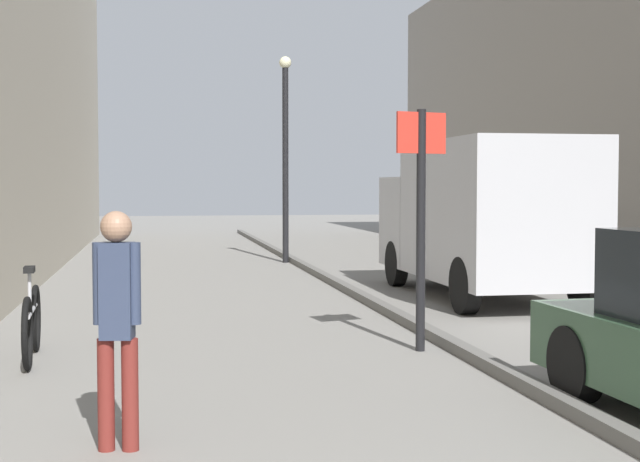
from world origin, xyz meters
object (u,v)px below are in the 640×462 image
object	(u,v)px
delivery_van	(482,215)
street_sign_post	(421,208)
lamp_post	(285,145)
pedestrian_main_foreground	(117,313)
bicycle_leaning	(32,323)

from	to	relation	value
delivery_van	street_sign_post	bearing A→B (deg)	-118.51
delivery_van	lamp_post	world-z (taller)	lamp_post
pedestrian_main_foreground	bicycle_leaning	bearing A→B (deg)	-63.59
pedestrian_main_foreground	delivery_van	xyz separation A→B (m)	(5.39, 7.44, 0.39)
pedestrian_main_foreground	lamp_post	bearing A→B (deg)	-92.73
pedestrian_main_foreground	street_sign_post	distance (m)	4.43
street_sign_post	bicycle_leaning	world-z (taller)	street_sign_post
lamp_post	bicycle_leaning	xyz separation A→B (m)	(-4.24, -11.08, -2.34)
pedestrian_main_foreground	bicycle_leaning	world-z (taller)	pedestrian_main_foreground
lamp_post	street_sign_post	bearing A→B (deg)	-90.91
delivery_van	lamp_post	xyz separation A→B (m)	(-2.15, 7.00, 1.40)
bicycle_leaning	lamp_post	bearing A→B (deg)	66.18
pedestrian_main_foreground	lamp_post	world-z (taller)	lamp_post
lamp_post	bicycle_leaning	size ratio (longest dim) A/B	2.69
delivery_van	bicycle_leaning	world-z (taller)	delivery_van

